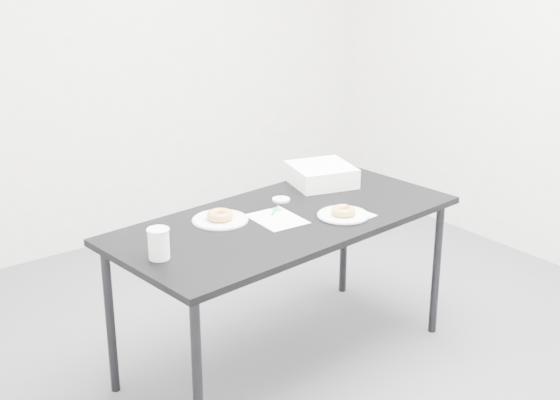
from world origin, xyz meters
TOP-DOWN VIEW (x-y plane):
  - floor at (0.00, 0.00)m, footprint 4.00×4.00m
  - wall_back at (0.00, 2.00)m, footprint 4.00×0.02m
  - table at (-0.06, 0.08)m, footprint 1.72×0.93m
  - scorecard at (-0.10, 0.08)m, footprint 0.22×0.27m
  - logo_patch at (-0.03, 0.18)m, footprint 0.04×0.04m
  - pen at (-0.05, 0.17)m, footprint 0.10×0.08m
  - napkin at (0.20, -0.09)m, footprint 0.18×0.18m
  - plate_near at (0.16, -0.08)m, footprint 0.24×0.24m
  - donut_near at (0.16, -0.08)m, footprint 0.12×0.12m
  - plate_far at (-0.33, 0.22)m, footprint 0.26×0.26m
  - donut_far at (-0.33, 0.22)m, footprint 0.17×0.17m
  - coffee_cup at (-0.75, 0.01)m, footprint 0.09×0.09m
  - cup_lid at (0.06, 0.27)m, footprint 0.09×0.09m
  - bakery_box at (0.39, 0.35)m, footprint 0.37×0.37m

SIDE VIEW (x-z plane):
  - floor at x=0.00m, z-range 0.00..0.00m
  - table at x=-0.06m, z-range 0.32..1.07m
  - scorecard at x=-0.10m, z-range 0.75..0.76m
  - napkin at x=0.20m, z-range 0.75..0.76m
  - logo_patch at x=-0.03m, z-range 0.76..0.76m
  - plate_far at x=-0.33m, z-range 0.75..0.76m
  - cup_lid at x=0.06m, z-range 0.75..0.77m
  - pen at x=-0.05m, z-range 0.76..0.76m
  - plate_near at x=0.16m, z-range 0.76..0.76m
  - donut_far at x=-0.33m, z-range 0.76..0.80m
  - donut_near at x=0.16m, z-range 0.76..0.80m
  - bakery_box at x=0.39m, z-range 0.75..0.86m
  - coffee_cup at x=-0.75m, z-range 0.75..0.88m
  - wall_back at x=0.00m, z-range 0.00..2.70m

